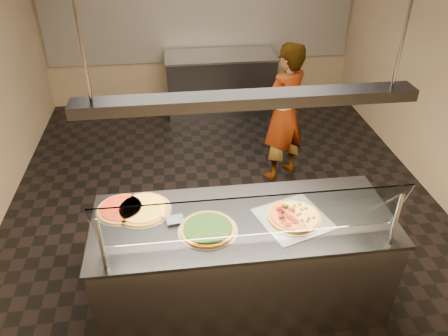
{
  "coord_description": "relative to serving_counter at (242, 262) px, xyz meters",
  "views": [
    {
      "loc": [
        -0.52,
        -4.07,
        3.14
      ],
      "look_at": [
        -0.11,
        -0.83,
        1.02
      ],
      "focal_mm": 35.0,
      "sensor_mm": 36.0,
      "label": 1
    }
  ],
  "objects": [
    {
      "name": "ground",
      "position": [
        0.03,
        1.45,
        -0.48
      ],
      "size": [
        5.0,
        6.0,
        0.02
      ],
      "primitive_type": "cube",
      "color": "black",
      "rests_on": "ground"
    },
    {
      "name": "wall_back",
      "position": [
        0.03,
        4.46,
        1.03
      ],
      "size": [
        5.0,
        0.02,
        3.0
      ],
      "primitive_type": "cube",
      "color": "tan",
      "rests_on": "ground"
    },
    {
      "name": "tile_band",
      "position": [
        0.03,
        4.43,
        0.83
      ],
      "size": [
        4.9,
        0.02,
        1.2
      ],
      "primitive_type": "cube",
      "color": "silver",
      "rests_on": "wall_back"
    },
    {
      "name": "serving_counter",
      "position": [
        0.0,
        0.0,
        0.0
      ],
      "size": [
        2.39,
        0.94,
        0.93
      ],
      "color": "#B7B7BC",
      "rests_on": "ground"
    },
    {
      "name": "sneeze_guard",
      "position": [
        -0.0,
        -0.34,
        0.76
      ],
      "size": [
        2.15,
        0.18,
        0.54
      ],
      "color": "#B7B7BC",
      "rests_on": "serving_counter"
    },
    {
      "name": "perforated_tray",
      "position": [
        0.39,
        -0.04,
        0.47
      ],
      "size": [
        0.64,
        0.64,
        0.01
      ],
      "color": "silver",
      "rests_on": "serving_counter"
    },
    {
      "name": "half_pizza_pepperoni",
      "position": [
        0.29,
        -0.04,
        0.5
      ],
      "size": [
        0.33,
        0.46,
        0.05
      ],
      "color": "brown",
      "rests_on": "perforated_tray"
    },
    {
      "name": "half_pizza_sausage",
      "position": [
        0.49,
        -0.04,
        0.49
      ],
      "size": [
        0.33,
        0.46,
        0.04
      ],
      "color": "brown",
      "rests_on": "perforated_tray"
    },
    {
      "name": "pizza_spinach",
      "position": [
        -0.29,
        -0.1,
        0.48
      ],
      "size": [
        0.46,
        0.46,
        0.03
      ],
      "color": "silver",
      "rests_on": "serving_counter"
    },
    {
      "name": "pizza_cheese",
      "position": [
        -0.79,
        0.21,
        0.48
      ],
      "size": [
        0.46,
        0.46,
        0.03
      ],
      "color": "silver",
      "rests_on": "serving_counter"
    },
    {
      "name": "pizza_tomato",
      "position": [
        -0.96,
        0.24,
        0.48
      ],
      "size": [
        0.41,
        0.41,
        0.03
      ],
      "color": "silver",
      "rests_on": "serving_counter"
    },
    {
      "name": "pizza_spatula",
      "position": [
        -0.6,
        0.1,
        0.49
      ],
      "size": [
        0.19,
        0.23,
        0.02
      ],
      "color": "#B7B7BC",
      "rests_on": "pizza_spinach"
    },
    {
      "name": "prep_table",
      "position": [
        0.29,
        4.0,
        0.0
      ],
      "size": [
        1.73,
        0.74,
        0.93
      ],
      "color": "#333338",
      "rests_on": "ground"
    },
    {
      "name": "worker",
      "position": [
        0.81,
        1.95,
        0.39
      ],
      "size": [
        0.75,
        0.68,
        1.72
      ],
      "primitive_type": "imported",
      "rotation": [
        0.0,
        0.0,
        3.71
      ],
      "color": "#332F37",
      "rests_on": "ground"
    },
    {
      "name": "heat_lamp_housing",
      "position": [
        0.0,
        0.0,
        1.48
      ],
      "size": [
        2.3,
        0.18,
        0.08
      ],
      "primitive_type": "cube",
      "color": "#333338",
      "rests_on": "ceiling"
    },
    {
      "name": "lamp_rod_left",
      "position": [
        -1.0,
        0.0,
        2.03
      ],
      "size": [
        0.02,
        0.02,
        1.01
      ],
      "primitive_type": "cylinder",
      "color": "#B7B7BC",
      "rests_on": "ceiling"
    },
    {
      "name": "lamp_rod_right",
      "position": [
        1.0,
        0.0,
        2.03
      ],
      "size": [
        0.02,
        0.02,
        1.01
      ],
      "primitive_type": "cylinder",
      "color": "#B7B7BC",
      "rests_on": "ceiling"
    }
  ]
}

